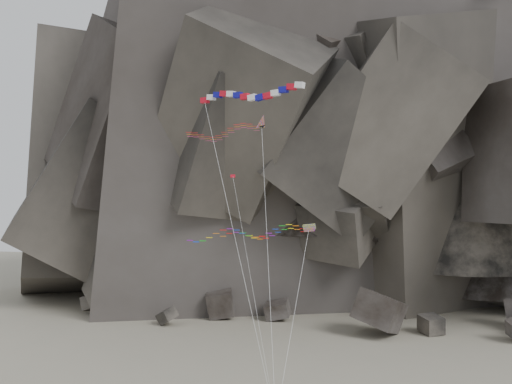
% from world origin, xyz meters
% --- Properties ---
extents(headland, '(110.00, 70.00, 84.00)m').
position_xyz_m(headland, '(0.00, 70.00, 42.00)').
color(headland, '#504941').
rests_on(headland, ground).
extents(boulder_field, '(77.11, 16.16, 10.91)m').
position_xyz_m(boulder_field, '(-6.84, 35.51, 2.70)').
color(boulder_field, '#47423F').
rests_on(boulder_field, ground).
extents(delta_kite, '(12.60, 14.21, 28.16)m').
position_xyz_m(delta_kite, '(-4.61, 5.98, 27.84)').
color(delta_kite, red).
rests_on(delta_kite, ground).
extents(banner_kite, '(11.27, 8.73, 29.78)m').
position_xyz_m(banner_kite, '(0.14, -1.18, 30.57)').
color(banner_kite, red).
rests_on(banner_kite, ground).
extents(parafoil_kite, '(13.95, 11.35, 16.38)m').
position_xyz_m(parafoil_kite, '(-1.29, 3.34, 16.89)').
color(parafoil_kite, '#E8FF0E').
rests_on(parafoil_kite, ground).
extents(pennant_kite, '(6.68, 11.39, 21.52)m').
position_xyz_m(pennant_kite, '(-1.04, 1.19, 17.18)').
color(pennant_kite, red).
rests_on(pennant_kite, ground).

